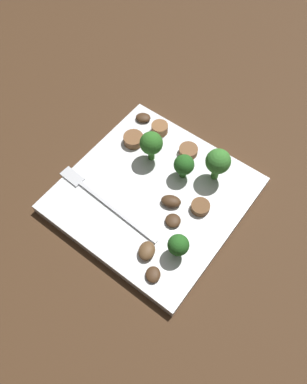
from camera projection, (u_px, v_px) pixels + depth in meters
The scene contains 16 objects.
ground_plane at pixel (153, 198), 0.56m from camera, with size 1.40×1.40×0.00m, color #422B19.
plate at pixel (153, 195), 0.56m from camera, with size 0.25×0.25×0.02m, color white.
fork at pixel (101, 199), 0.54m from camera, with size 0.18×0.02×0.00m.
broccoli_floret_0 at pixel (151, 144), 0.55m from camera, with size 0.03×0.03×0.05m.
broccoli_floret_1 at pixel (218, 162), 0.53m from camera, with size 0.04×0.04×0.06m.
broccoli_floret_2 at pixel (184, 165), 0.54m from camera, with size 0.03×0.03×0.04m.
broccoli_floret_3 at pixel (178, 245), 0.48m from camera, with size 0.03×0.03×0.04m.
sausage_slice_0 at pixel (160, 128), 0.60m from camera, with size 0.03×0.03×0.02m, color brown.
sausage_slice_1 at pixel (133, 139), 0.59m from camera, with size 0.03×0.03×0.01m, color brown.
sausage_slice_2 at pixel (200, 207), 0.53m from camera, with size 0.03×0.03×0.01m, color brown.
sausage_slice_3 at pixel (186, 149), 0.58m from camera, with size 0.03×0.03×0.01m, color brown.
mushroom_0 at pixel (173, 199), 0.54m from camera, with size 0.03×0.02×0.01m, color #422B19.
mushroom_1 at pixel (173, 221), 0.52m from camera, with size 0.02×0.02×0.01m, color #422B19.
mushroom_2 at pixel (143, 118), 0.62m from camera, with size 0.02×0.02×0.01m, color #422B19.
mushroom_4 at pixel (153, 274), 0.48m from camera, with size 0.02×0.02×0.01m, color #422B19.
mushroom_5 at pixel (147, 251), 0.50m from camera, with size 0.03×0.02×0.01m, color brown.
Camera 1 is at (-0.17, 0.22, 0.49)m, focal length 35.66 mm.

